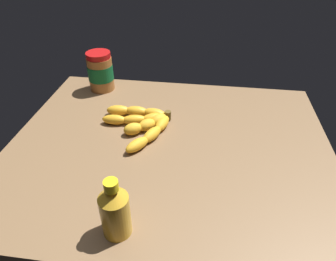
% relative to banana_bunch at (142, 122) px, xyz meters
% --- Properties ---
extents(ground_plane, '(0.93, 0.78, 0.03)m').
position_rel_banana_bunch_xyz_m(ground_plane, '(-0.10, 0.08, -0.03)').
color(ground_plane, brown).
extents(banana_bunch, '(0.22, 0.23, 0.04)m').
position_rel_banana_bunch_xyz_m(banana_bunch, '(0.00, 0.00, 0.00)').
color(banana_bunch, gold).
rests_on(banana_bunch, ground_plane).
extents(peanut_butter_jar, '(0.09, 0.09, 0.14)m').
position_rel_banana_bunch_xyz_m(peanut_butter_jar, '(0.20, -0.23, 0.05)').
color(peanut_butter_jar, '#9E602D').
rests_on(peanut_butter_jar, ground_plane).
extents(honey_bottle, '(0.06, 0.06, 0.15)m').
position_rel_banana_bunch_xyz_m(honey_bottle, '(-0.03, 0.38, 0.05)').
color(honey_bottle, gold).
rests_on(honey_bottle, ground_plane).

